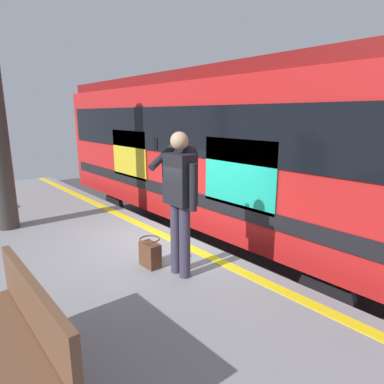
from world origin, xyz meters
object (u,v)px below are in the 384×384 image
at_px(train_carriage, 223,146).
at_px(handbag, 150,253).
at_px(bench, 18,338).
at_px(passenger, 180,193).

relative_size(train_carriage, handbag, 24.60).
relative_size(train_carriage, bench, 6.24).
distance_m(passenger, handbag, 1.02).
bearing_deg(passenger, bench, 110.38).
xyz_separation_m(passenger, bench, (-0.77, 2.07, -0.59)).
bearing_deg(bench, train_carriage, -59.74).
xyz_separation_m(train_carriage, bench, (-2.89, 4.95, -0.85)).
bearing_deg(train_carriage, bench, 120.26).
xyz_separation_m(passenger, handbag, (0.45, 0.18, -0.90)).
height_order(train_carriage, handbag, train_carriage).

